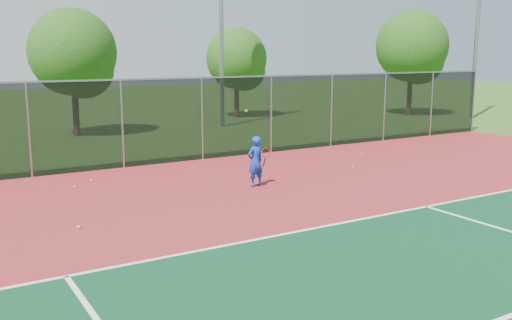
# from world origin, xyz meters

# --- Properties ---
(ground) EXTENTS (120.00, 120.00, 0.00)m
(ground) POSITION_xyz_m (0.00, 0.00, 0.00)
(ground) COLOR #2C5919
(ground) RESTS_ON ground
(court_apron) EXTENTS (30.00, 20.00, 0.02)m
(court_apron) POSITION_xyz_m (0.00, 2.00, 0.01)
(court_apron) COLOR maroon
(court_apron) RESTS_ON ground
(fence_back) EXTENTS (30.00, 0.06, 3.03)m
(fence_back) POSITION_xyz_m (0.00, 12.00, 1.56)
(fence_back) COLOR black
(fence_back) RESTS_ON court_apron
(tennis_player) EXTENTS (0.60, 0.63, 2.28)m
(tennis_player) POSITION_xyz_m (-0.58, 7.23, 0.77)
(tennis_player) COLOR #143AC0
(tennis_player) RESTS_ON court_apron
(practice_ball_0) EXTENTS (0.07, 0.07, 0.07)m
(practice_ball_0) POSITION_xyz_m (-5.21, 9.77, 0.06)
(practice_ball_0) COLOR #CBEB1B
(practice_ball_0) RESTS_ON court_apron
(practice_ball_1) EXTENTS (0.07, 0.07, 0.07)m
(practice_ball_1) POSITION_xyz_m (-6.10, 5.73, 0.06)
(practice_ball_1) COLOR #CBEB1B
(practice_ball_1) RESTS_ON court_apron
(practice_ball_2) EXTENTS (0.07, 0.07, 0.07)m
(practice_ball_2) POSITION_xyz_m (3.72, 7.90, 0.06)
(practice_ball_2) COLOR #CBEB1B
(practice_ball_2) RESTS_ON court_apron
(practice_ball_3) EXTENTS (0.07, 0.07, 0.07)m
(practice_ball_3) POSITION_xyz_m (5.70, 9.67, 0.06)
(practice_ball_3) COLOR #CBEB1B
(practice_ball_3) RESTS_ON court_apron
(practice_ball_5) EXTENTS (0.07, 0.07, 0.07)m
(practice_ball_5) POSITION_xyz_m (-4.55, 10.39, 0.06)
(practice_ball_5) COLOR #CBEB1B
(practice_ball_5) RESTS_ON court_apron
(tree_back_left) EXTENTS (4.07, 4.07, 5.98)m
(tree_back_left) POSITION_xyz_m (-2.35, 20.63, 3.75)
(tree_back_left) COLOR #3C2616
(tree_back_left) RESTS_ON ground
(tree_back_mid) EXTENTS (3.69, 3.69, 5.42)m
(tree_back_mid) POSITION_xyz_m (8.11, 23.73, 3.40)
(tree_back_mid) COLOR #3C2616
(tree_back_mid) RESTS_ON ground
(tree_back_right) EXTENTS (4.46, 4.46, 6.55)m
(tree_back_right) POSITION_xyz_m (18.00, 19.04, 4.11)
(tree_back_right) COLOR #3C2616
(tree_back_right) RESTS_ON ground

